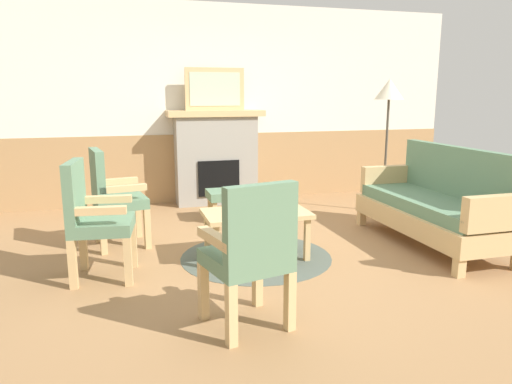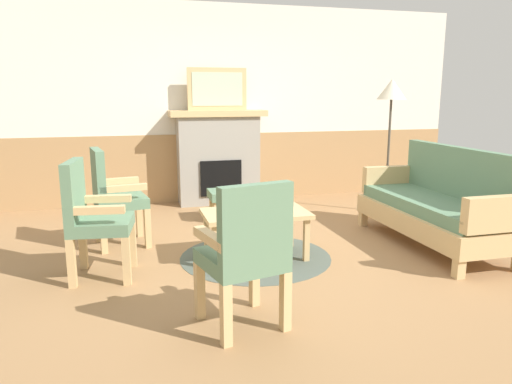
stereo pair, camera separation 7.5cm
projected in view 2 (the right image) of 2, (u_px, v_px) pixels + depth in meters
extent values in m
plane|color=#997047|center=(266.00, 256.00, 4.49)|extent=(14.00, 14.00, 0.00)
cube|color=silver|center=(214.00, 105.00, 6.68)|extent=(7.20, 0.12, 2.70)
cube|color=#A87F51|center=(216.00, 167.00, 6.79)|extent=(7.20, 0.02, 0.95)
cube|color=gray|center=(218.00, 160.00, 6.59)|extent=(1.10, 0.36, 1.20)
cube|color=black|center=(221.00, 178.00, 6.45)|extent=(0.56, 0.02, 0.48)
cube|color=tan|center=(218.00, 113.00, 6.46)|extent=(1.30, 0.44, 0.08)
cube|color=tan|center=(217.00, 89.00, 6.40)|extent=(0.80, 0.03, 0.56)
cube|color=#B2C6A8|center=(217.00, 89.00, 6.38)|extent=(0.68, 0.01, 0.44)
cube|color=tan|center=(363.00, 219.00, 5.54)|extent=(0.08, 0.08, 0.16)
cube|color=tan|center=(459.00, 269.00, 3.95)|extent=(0.08, 0.08, 0.16)
cube|color=tan|center=(409.00, 215.00, 5.69)|extent=(0.08, 0.08, 0.16)
cube|color=tan|center=(430.00, 220.00, 4.79)|extent=(0.70, 1.80, 0.20)
cube|color=#5B7F60|center=(432.00, 204.00, 4.75)|extent=(0.60, 1.70, 0.12)
cube|color=#5B7F60|center=(460.00, 172.00, 4.77)|extent=(0.10, 1.70, 0.50)
cube|color=tan|center=(388.00, 179.00, 5.54)|extent=(0.60, 0.10, 0.30)
cube|color=tan|center=(495.00, 214.00, 3.93)|extent=(0.60, 0.10, 0.30)
cube|color=tan|center=(215.00, 247.00, 4.12)|extent=(0.05, 0.05, 0.40)
cube|color=tan|center=(306.00, 240.00, 4.34)|extent=(0.05, 0.05, 0.40)
cube|color=tan|center=(207.00, 233.00, 4.54)|extent=(0.05, 0.05, 0.40)
cube|color=tan|center=(290.00, 227.00, 4.75)|extent=(0.05, 0.05, 0.40)
cube|color=tan|center=(255.00, 214.00, 4.39)|extent=(0.96, 0.56, 0.04)
cylinder|color=#4C564C|center=(255.00, 257.00, 4.48)|extent=(1.41, 1.41, 0.01)
cube|color=#33663D|center=(245.00, 212.00, 4.30)|extent=(0.21, 0.14, 0.03)
cube|color=tan|center=(216.00, 213.00, 5.61)|extent=(0.05, 0.05, 0.26)
cube|color=tan|center=(241.00, 211.00, 5.68)|extent=(0.05, 0.05, 0.26)
cube|color=tan|center=(212.00, 207.00, 5.89)|extent=(0.05, 0.05, 0.26)
cube|color=tan|center=(235.00, 206.00, 5.97)|extent=(0.05, 0.05, 0.26)
cube|color=#5B7F60|center=(226.00, 194.00, 5.75)|extent=(0.40, 0.40, 0.10)
cube|color=tan|center=(133.00, 244.00, 4.20)|extent=(0.07, 0.07, 0.40)
cube|color=tan|center=(127.00, 261.00, 3.80)|extent=(0.07, 0.07, 0.40)
cube|color=tan|center=(83.00, 247.00, 4.15)|extent=(0.07, 0.07, 0.40)
cube|color=tan|center=(71.00, 263.00, 3.74)|extent=(0.07, 0.07, 0.40)
cube|color=#5B7F60|center=(102.00, 224.00, 3.92)|extent=(0.54, 0.54, 0.10)
cube|color=#5B7F60|center=(74.00, 190.00, 3.84)|extent=(0.14, 0.49, 0.48)
cube|color=tan|center=(105.00, 199.00, 4.09)|extent=(0.45, 0.12, 0.06)
cube|color=tan|center=(96.00, 210.00, 3.69)|extent=(0.45, 0.12, 0.06)
cube|color=tan|center=(139.00, 218.00, 5.09)|extent=(0.07, 0.07, 0.40)
cube|color=tan|center=(148.00, 228.00, 4.71)|extent=(0.07, 0.07, 0.40)
cube|color=tan|center=(98.00, 223.00, 4.91)|extent=(0.07, 0.07, 0.40)
cube|color=tan|center=(104.00, 233.00, 4.54)|extent=(0.07, 0.07, 0.40)
cube|color=#5B7F60|center=(121.00, 201.00, 4.76)|extent=(0.55, 0.55, 0.10)
cube|color=#5B7F60|center=(98.00, 174.00, 4.62)|extent=(0.16, 0.49, 0.48)
cube|color=tan|center=(117.00, 181.00, 4.91)|extent=(0.45, 0.14, 0.06)
cube|color=tan|center=(124.00, 188.00, 4.54)|extent=(0.45, 0.14, 0.06)
cube|color=tan|center=(200.00, 290.00, 3.22)|extent=(0.07, 0.07, 0.40)
cube|color=tan|center=(254.00, 279.00, 3.42)|extent=(0.07, 0.07, 0.40)
cube|color=tan|center=(226.00, 315.00, 2.86)|extent=(0.07, 0.07, 0.40)
cube|color=tan|center=(285.00, 301.00, 3.06)|extent=(0.07, 0.07, 0.40)
cube|color=#5B7F60|center=(241.00, 259.00, 3.09)|extent=(0.58, 0.58, 0.10)
cube|color=#5B7F60|center=(256.00, 223.00, 2.86)|extent=(0.49, 0.19, 0.48)
cube|color=tan|center=(212.00, 239.00, 2.96)|extent=(0.17, 0.44, 0.06)
cube|color=tan|center=(269.00, 230.00, 3.15)|extent=(0.17, 0.44, 0.06)
cylinder|color=#332D28|center=(385.00, 211.00, 6.18)|extent=(0.24, 0.24, 0.03)
cylinder|color=#4C473D|center=(388.00, 156.00, 6.04)|extent=(0.03, 0.03, 1.40)
cone|color=beige|center=(392.00, 89.00, 5.87)|extent=(0.36, 0.36, 0.25)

